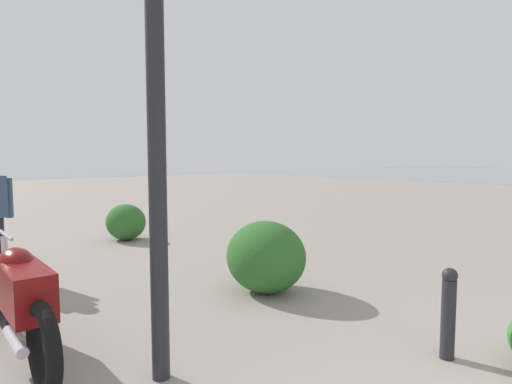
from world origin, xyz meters
name	(u,v)px	position (x,y,z in m)	size (l,w,h in m)	color
lamppost	(154,22)	(3.35, 1.06, 2.74)	(0.98, 0.28, 4.14)	#232328
motorcycle	(21,298)	(4.54, 1.78, 0.50)	(2.17, 0.36, 1.06)	black
bollard_near	(448,312)	(2.02, -0.98, 0.42)	(0.13, 0.13, 0.80)	#232328
bollard_mid	(264,263)	(4.47, -1.06, 0.36)	(0.13, 0.13, 0.68)	#232328
shrub_low	(266,257)	(4.40, -1.01, 0.46)	(1.09, 0.98, 0.92)	#2D6628
shrub_wide	(126,222)	(8.89, -1.11, 0.38)	(0.89, 0.80, 0.76)	#2D6628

